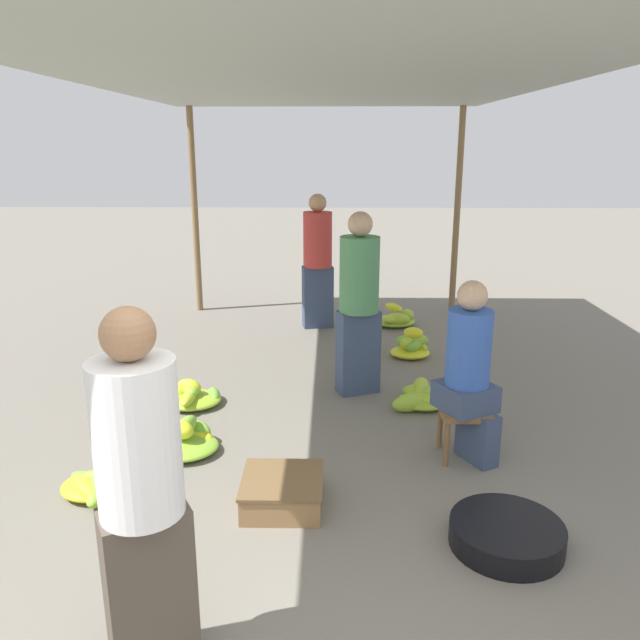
{
  "coord_description": "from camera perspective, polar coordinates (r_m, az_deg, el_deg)",
  "views": [
    {
      "loc": [
        0.08,
        -1.66,
        2.13
      ],
      "look_at": [
        0.0,
        2.67,
        0.9
      ],
      "focal_mm": 35.0,
      "sensor_mm": 36.0,
      "label": 1
    }
  ],
  "objects": [
    {
      "name": "canopy_post_back_left",
      "position": [
        8.2,
        -11.37,
        9.64
      ],
      "size": [
        0.08,
        0.08,
        2.57
      ],
      "primitive_type": "cylinder",
      "color": "olive",
      "rests_on": "ground"
    },
    {
      "name": "canopy_post_back_right",
      "position": [
        8.16,
        12.42,
        9.56
      ],
      "size": [
        0.08,
        0.08,
        2.57
      ],
      "primitive_type": "cylinder",
      "color": "olive",
      "rests_on": "ground"
    },
    {
      "name": "canopy_tarp",
      "position": [
        4.98,
        0.15,
        21.16
      ],
      "size": [
        3.72,
        6.41,
        0.04
      ],
      "primitive_type": "cube",
      "color": "#9EA399",
      "rests_on": "canopy_post_front_left"
    },
    {
      "name": "vendor_foreground",
      "position": [
        2.62,
        -16.0,
        -14.91
      ],
      "size": [
        0.45,
        0.45,
        1.56
      ],
      "color": "#4C4238",
      "rests_on": "ground"
    },
    {
      "name": "stool",
      "position": [
        4.48,
        13.03,
        -8.68
      ],
      "size": [
        0.34,
        0.34,
        0.37
      ],
      "color": "brown",
      "rests_on": "ground"
    },
    {
      "name": "vendor_seated",
      "position": [
        4.34,
        13.54,
        -4.47
      ],
      "size": [
        0.46,
        0.46,
        1.27
      ],
      "color": "#384766",
      "rests_on": "ground"
    },
    {
      "name": "basin_black",
      "position": [
        3.74,
        16.68,
        -18.28
      ],
      "size": [
        0.62,
        0.62,
        0.14
      ],
      "color": "black",
      "rests_on": "ground"
    },
    {
      "name": "banana_pile_left_0",
      "position": [
        4.65,
        -12.39,
        -10.56
      ],
      "size": [
        0.55,
        0.56,
        0.25
      ],
      "color": "#BBCF2B",
      "rests_on": "ground"
    },
    {
      "name": "banana_pile_left_1",
      "position": [
        4.27,
        -19.88,
        -14.11
      ],
      "size": [
        0.43,
        0.44,
        0.15
      ],
      "color": "#BDD02A",
      "rests_on": "ground"
    },
    {
      "name": "banana_pile_left_2",
      "position": [
        5.4,
        -11.62,
        -6.83
      ],
      "size": [
        0.51,
        0.5,
        0.23
      ],
      "color": "#A6C72E",
      "rests_on": "ground"
    },
    {
      "name": "banana_pile_right_0",
      "position": [
        7.58,
        6.92,
        0.11
      ],
      "size": [
        0.53,
        0.56,
        0.24
      ],
      "color": "yellow",
      "rests_on": "ground"
    },
    {
      "name": "banana_pile_right_1",
      "position": [
        5.33,
        9.14,
        -6.99
      ],
      "size": [
        0.51,
        0.51,
        0.19
      ],
      "color": "#8FBE32",
      "rests_on": "ground"
    },
    {
      "name": "banana_pile_right_2",
      "position": [
        6.5,
        8.4,
        -2.29
      ],
      "size": [
        0.42,
        0.42,
        0.32
      ],
      "color": "#B4CC2C",
      "rests_on": "ground"
    },
    {
      "name": "crate_near",
      "position": [
        3.92,
        -3.46,
        -15.4
      ],
      "size": [
        0.49,
        0.49,
        0.19
      ],
      "color": "olive",
      "rests_on": "ground"
    },
    {
      "name": "shopper_walking_mid",
      "position": [
        7.33,
        -0.22,
        5.57
      ],
      "size": [
        0.4,
        0.4,
        1.58
      ],
      "color": "#384766",
      "rests_on": "ground"
    },
    {
      "name": "shopper_walking_far",
      "position": [
        5.33,
        3.58,
        1.7
      ],
      "size": [
        0.43,
        0.43,
        1.59
      ],
      "color": "#384766",
      "rests_on": "ground"
    }
  ]
}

